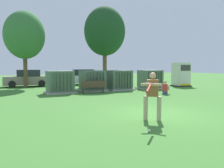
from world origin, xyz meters
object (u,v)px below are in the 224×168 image
(generator_enclosure, at_px, (181,75))
(parked_car_left_of_center, at_px, (82,77))
(transformer_east, at_px, (150,80))
(parked_car_leftmost, at_px, (27,79))
(park_bench, at_px, (94,86))
(transformer_west, at_px, (60,82))
(transformer_mid_east, at_px, (119,80))
(transformer_mid_west, at_px, (92,81))
(seated_spectator, at_px, (165,89))
(sports_ball, at_px, (149,131))
(batter, at_px, (152,94))
(backpack, at_px, (153,92))

(generator_enclosure, height_order, parked_car_left_of_center, generator_enclosure)
(transformer_east, height_order, parked_car_leftmost, same)
(generator_enclosure, bearing_deg, park_bench, -170.86)
(transformer_west, distance_m, transformer_mid_east, 4.95)
(parked_car_left_of_center, bearing_deg, transformer_west, -120.27)
(generator_enclosure, xyz_separation_m, park_bench, (-9.77, -1.57, -0.60))
(transformer_mid_west, xyz_separation_m, seated_spectator, (3.89, -4.05, -0.41))
(generator_enclosure, bearing_deg, transformer_west, -177.67)
(sports_ball, bearing_deg, park_bench, 77.53)
(parked_car_leftmost, bearing_deg, transformer_mid_west, -58.62)
(seated_spectator, bearing_deg, transformer_east, 70.08)
(transformer_west, height_order, batter, batter)
(park_bench, bearing_deg, generator_enclosure, 9.14)
(batter, bearing_deg, backpack, 53.57)
(park_bench, xyz_separation_m, parked_car_left_of_center, (1.92, 8.11, 0.22))
(sports_ball, distance_m, backpack, 9.17)
(transformer_mid_west, distance_m, transformer_east, 5.22)
(transformer_east, distance_m, parked_car_left_of_center, 8.13)
(parked_car_left_of_center, bearing_deg, transformer_east, -62.81)
(transformer_mid_west, bearing_deg, park_bench, -108.39)
(transformer_west, distance_m, backpack, 6.66)
(seated_spectator, bearing_deg, park_bench, 147.68)
(transformer_mid_west, relative_size, generator_enclosure, 0.91)
(parked_car_leftmost, xyz_separation_m, parked_car_left_of_center, (5.60, 0.05, 0.00))
(generator_enclosure, relative_size, park_bench, 1.26)
(park_bench, xyz_separation_m, batter, (-1.29, -8.87, 0.44))
(batter, distance_m, parked_car_leftmost, 17.10)
(transformer_east, distance_m, sports_ball, 13.43)
(seated_spectator, bearing_deg, generator_enclosure, 38.35)
(sports_ball, bearing_deg, backpack, 53.09)
(transformer_west, height_order, transformer_mid_west, same)
(generator_enclosure, height_order, batter, generator_enclosure)
(park_bench, distance_m, parked_car_left_of_center, 8.34)
(batter, xyz_separation_m, parked_car_left_of_center, (3.20, 16.98, -0.22))
(transformer_mid_east, height_order, seated_spectator, transformer_mid_east)
(transformer_east, bearing_deg, batter, -125.37)
(transformer_west, relative_size, generator_enclosure, 0.91)
(transformer_mid_east, relative_size, seated_spectator, 2.18)
(transformer_mid_west, distance_m, generator_enclosure, 9.34)
(transformer_east, relative_size, parked_car_leftmost, 0.49)
(transformer_east, height_order, parked_car_left_of_center, same)
(generator_enclosure, distance_m, parked_car_leftmost, 14.94)
(park_bench, bearing_deg, transformer_east, 8.84)
(transformer_mid_west, relative_size, parked_car_leftmost, 0.49)
(park_bench, bearing_deg, parked_car_leftmost, 114.55)
(generator_enclosure, bearing_deg, seated_spectator, -141.65)
(park_bench, distance_m, parked_car_leftmost, 8.86)
(transformer_mid_west, height_order, transformer_mid_east, same)
(batter, distance_m, backpack, 7.75)
(transformer_mid_west, xyz_separation_m, park_bench, (-0.44, -1.31, -0.25))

